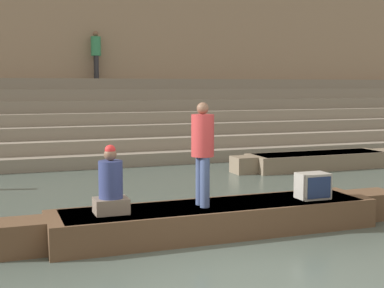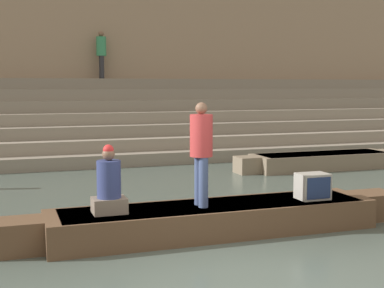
{
  "view_description": "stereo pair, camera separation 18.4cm",
  "coord_description": "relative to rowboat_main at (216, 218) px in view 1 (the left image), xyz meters",
  "views": [
    {
      "loc": [
        -2.93,
        -6.5,
        2.49
      ],
      "look_at": [
        0.49,
        2.82,
        1.4
      ],
      "focal_mm": 50.0,
      "sensor_mm": 36.0,
      "label": 1
    },
    {
      "loc": [
        -2.75,
        -6.56,
        2.49
      ],
      "look_at": [
        0.49,
        2.82,
        1.4
      ],
      "focal_mm": 50.0,
      "sensor_mm": 36.0,
      "label": 2
    }
  ],
  "objects": [
    {
      "name": "back_wall",
      "position": [
        -0.49,
        12.73,
        3.18
      ],
      "size": [
        34.2,
        1.28,
        6.95
      ],
      "color": "#937A60",
      "rests_on": "ground"
    },
    {
      "name": "ground_plane",
      "position": [
        -0.49,
        -1.62,
        -0.26
      ],
      "size": [
        120.0,
        120.0,
        0.0
      ],
      "primitive_type": "plane",
      "color": "#47544C"
    },
    {
      "name": "ghat_steps",
      "position": [
        -0.49,
        10.54,
        0.72
      ],
      "size": [
        36.0,
        4.47,
        2.74
      ],
      "color": "gray",
      "rests_on": "ground"
    },
    {
      "name": "moored_boat_shore",
      "position": [
        5.63,
        5.5,
        -0.01
      ],
      "size": [
        5.57,
        1.22,
        0.47
      ],
      "rotation": [
        0.0,
        0.0,
        0.01
      ],
      "color": "#756651",
      "rests_on": "ground"
    },
    {
      "name": "tv_set",
      "position": [
        1.79,
        -0.14,
        0.46
      ],
      "size": [
        0.54,
        0.4,
        0.46
      ],
      "rotation": [
        0.0,
        0.0,
        -0.12
      ],
      "color": "#9E998E",
      "rests_on": "rowboat_main"
    },
    {
      "name": "person_rowing",
      "position": [
        -1.79,
        -0.0,
        0.66
      ],
      "size": [
        0.53,
        0.41,
        1.08
      ],
      "rotation": [
        0.0,
        0.0,
        -0.26
      ],
      "color": "#756656",
      "rests_on": "rowboat_main"
    },
    {
      "name": "person_standing",
      "position": [
        -0.26,
        -0.02,
        1.22
      ],
      "size": [
        0.38,
        0.38,
        1.72
      ],
      "rotation": [
        0.0,
        0.0,
        0.25
      ],
      "color": "#3D4C75",
      "rests_on": "rowboat_main"
    },
    {
      "name": "person_on_steps",
      "position": [
        0.12,
        11.81,
        3.47
      ],
      "size": [
        0.36,
        0.36,
        1.74
      ],
      "rotation": [
        0.0,
        0.0,
        1.25
      ],
      "color": "#28282D",
      "rests_on": "ghat_steps"
    },
    {
      "name": "rowboat_main",
      "position": [
        0.0,
        0.0,
        0.0
      ],
      "size": [
        7.15,
        1.32,
        0.5
      ],
      "rotation": [
        0.0,
        0.0,
        0.03
      ],
      "color": "brown",
      "rests_on": "ground"
    }
  ]
}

